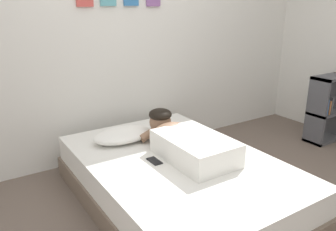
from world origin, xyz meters
The scene contains 8 objects.
ground_plane centered at (0.00, 0.00, 0.00)m, with size 13.42×13.42×0.00m, color #66564C.
back_wall centered at (0.00, 1.40, 1.25)m, with size 4.71×0.12×2.50m.
bed centered at (-0.09, 0.25, 0.18)m, with size 1.32×1.95×0.37m.
pillow centered at (-0.29, 0.80, 0.43)m, with size 0.52×0.32×0.11m, color white.
person_lying centered at (0.02, 0.32, 0.48)m, with size 0.43×0.92×0.27m.
coffee_cup centered at (0.05, 0.54, 0.41)m, with size 0.12×0.09×0.07m.
cell_phone centered at (-0.26, 0.31, 0.38)m, with size 0.07×0.14×0.01m, color black.
bookshelf centered at (2.04, 0.40, 0.38)m, with size 0.45×0.24×0.75m.
Camera 1 is at (-1.43, -1.70, 1.50)m, focal length 36.36 mm.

